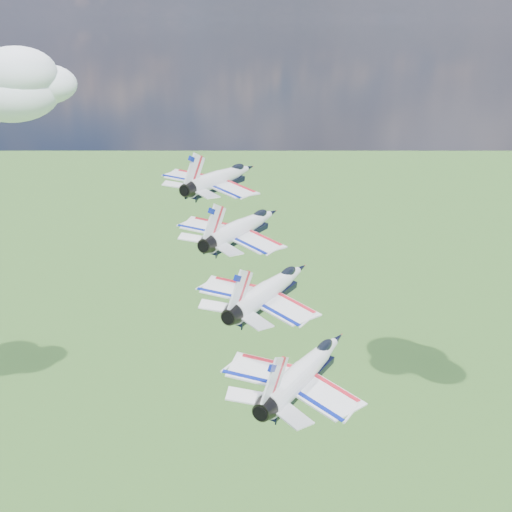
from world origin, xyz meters
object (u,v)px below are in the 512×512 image
Objects in this scene: jet_3 at (306,369)px; jet_2 at (270,289)px; jet_0 at (222,178)px; jet_1 at (243,227)px.

jet_2 is at bearing 133.64° from jet_3.
jet_0 is 11.24m from jet_1.
jet_1 is at bearing 133.64° from jet_2.
jet_1 is at bearing -46.36° from jet_0.
jet_1 is (8.28, -6.88, -3.23)m from jet_0.
jet_0 is 33.72m from jet_3.
jet_1 is 22.48m from jet_3.
jet_3 is at bearing -46.36° from jet_1.
jet_0 is at bearing 133.64° from jet_1.
jet_3 is at bearing -46.36° from jet_0.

